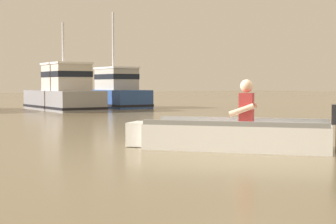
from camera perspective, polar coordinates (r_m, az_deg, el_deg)
The scene contains 4 objects.
ground_plane at distance 8.89m, azimuth 8.22°, elevation -4.20°, with size 120.00×120.00×0.00m, color #7A6B4C.
rowboat_with_person at distance 9.17m, azimuth 7.04°, elevation -2.40°, with size 2.85×3.24×1.19m.
moored_boat_grey at distance 23.12m, azimuth -11.11°, elevation 2.05°, with size 2.19×5.14×3.73m.
moored_boat_blue at distance 25.59m, azimuth -5.86°, elevation 2.11°, with size 2.01×5.17×4.53m.
Camera 1 is at (-6.02, -6.44, 1.11)m, focal length 56.84 mm.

